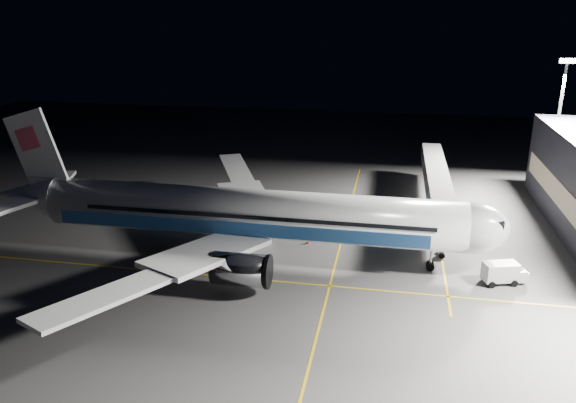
% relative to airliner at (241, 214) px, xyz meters
% --- Properties ---
extents(ground, '(200.00, 200.00, 0.00)m').
position_rel_airliner_xyz_m(ground, '(1.08, 0.00, -5.16)').
color(ground, '#4C4C4F').
rests_on(ground, ground).
extents(guide_line_main, '(0.25, 80.00, 0.01)m').
position_rel_airliner_xyz_m(guide_line_main, '(11.08, 0.00, -5.16)').
color(guide_line_main, gold).
rests_on(guide_line_main, ground).
extents(guide_line_cross, '(70.00, 0.25, 0.01)m').
position_rel_airliner_xyz_m(guide_line_cross, '(1.08, -6.00, -5.16)').
color(guide_line_cross, gold).
rests_on(guide_line_cross, ground).
extents(guide_line_side, '(0.25, 40.00, 0.01)m').
position_rel_airliner_xyz_m(guide_line_side, '(23.08, 10.00, -5.16)').
color(guide_line_side, gold).
rests_on(guide_line_side, ground).
extents(airliner, '(61.48, 54.22, 16.64)m').
position_rel_airliner_xyz_m(airliner, '(0.00, 0.00, 0.00)').
color(airliner, silver).
rests_on(airliner, ground).
extents(jet_bridge, '(3.60, 34.40, 6.30)m').
position_rel_airliner_xyz_m(jet_bridge, '(23.08, 18.06, -0.58)').
color(jet_bridge, '#B2B2B7').
rests_on(jet_bridge, ground).
extents(floodlight_mast_north, '(2.40, 0.68, 20.70)m').
position_rel_airliner_xyz_m(floodlight_mast_north, '(41.08, 31.99, 7.21)').
color(floodlight_mast_north, '#59595E').
rests_on(floodlight_mast_north, ground).
extents(service_truck, '(4.90, 3.14, 2.34)m').
position_rel_airliner_xyz_m(service_truck, '(29.00, -1.87, -3.91)').
color(service_truck, silver).
rests_on(service_truck, ground).
extents(baggage_tug, '(2.75, 2.25, 1.93)m').
position_rel_airliner_xyz_m(baggage_tug, '(1.05, 7.99, -4.27)').
color(baggage_tug, black).
rests_on(baggage_tug, ground).
extents(safety_cone_a, '(0.35, 0.35, 0.52)m').
position_rel_airliner_xyz_m(safety_cone_a, '(-2.71, 4.00, -4.90)').
color(safety_cone_a, '#FF3F0A').
rests_on(safety_cone_a, ground).
extents(safety_cone_b, '(0.46, 0.46, 0.68)m').
position_rel_airliner_xyz_m(safety_cone_b, '(7.08, 4.82, -4.82)').
color(safety_cone_b, '#FF3F0A').
rests_on(safety_cone_b, ground).
extents(safety_cone_c, '(0.36, 0.36, 0.53)m').
position_rel_airliner_xyz_m(safety_cone_c, '(-6.92, 14.00, -4.90)').
color(safety_cone_c, '#FF3F0A').
rests_on(safety_cone_c, ground).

